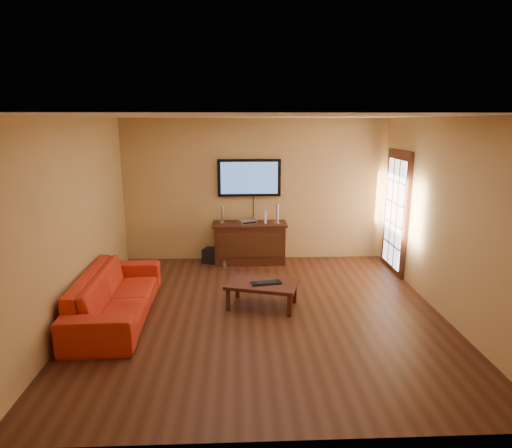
{
  "coord_description": "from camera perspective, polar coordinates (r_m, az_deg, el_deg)",
  "views": [
    {
      "loc": [
        -0.33,
        -5.58,
        2.64
      ],
      "look_at": [
        -0.06,
        0.8,
        1.1
      ],
      "focal_mm": 30.0,
      "sensor_mm": 36.0,
      "label": 1
    }
  ],
  "objects": [
    {
      "name": "room_walls",
      "position": [
        6.28,
        0.6,
        4.84
      ],
      "size": [
        5.0,
        5.0,
        5.0
      ],
      "color": "tan",
      "rests_on": "ground"
    },
    {
      "name": "sofa",
      "position": [
        6.19,
        -18.23,
        -8.02
      ],
      "size": [
        0.71,
        2.24,
        0.87
      ],
      "primitive_type": "imported",
      "rotation": [
        0.0,
        0.0,
        1.6
      ],
      "color": "red",
      "rests_on": "ground"
    },
    {
      "name": "television",
      "position": [
        8.1,
        -0.91,
        6.18
      ],
      "size": [
        1.19,
        0.08,
        0.7
      ],
      "color": "black",
      "rests_on": "ground"
    },
    {
      "name": "media_console",
      "position": [
        8.13,
        -0.84,
        -2.51
      ],
      "size": [
        1.39,
        0.53,
        0.77
      ],
      "color": "#35150C",
      "rests_on": "ground"
    },
    {
      "name": "speaker_left",
      "position": [
        8.04,
        -4.51,
        1.19
      ],
      "size": [
        0.09,
        0.09,
        0.32
      ],
      "color": "silver",
      "rests_on": "media_console"
    },
    {
      "name": "french_door",
      "position": [
        7.95,
        18.14,
        1.35
      ],
      "size": [
        0.07,
        1.02,
        2.22
      ],
      "color": "#35150C",
      "rests_on": "ground"
    },
    {
      "name": "coffee_table",
      "position": [
        6.25,
        0.8,
        -8.23
      ],
      "size": [
        1.13,
        0.85,
        0.37
      ],
      "color": "#35150C",
      "rests_on": "ground"
    },
    {
      "name": "keyboard",
      "position": [
        6.19,
        1.36,
        -7.84
      ],
      "size": [
        0.45,
        0.24,
        0.03
      ],
      "color": "black",
      "rests_on": "coffee_table"
    },
    {
      "name": "ground_plane",
      "position": [
        6.18,
        0.87,
        -11.73
      ],
      "size": [
        5.0,
        5.0,
        0.0
      ],
      "primitive_type": "plane",
      "color": "#3B1D10",
      "rests_on": "ground"
    },
    {
      "name": "subwoofer",
      "position": [
        8.25,
        -6.01,
        -4.19
      ],
      "size": [
        0.35,
        0.35,
        0.27
      ],
      "primitive_type": "cube",
      "rotation": [
        0.0,
        0.0,
        -0.36
      ],
      "color": "black",
      "rests_on": "ground"
    },
    {
      "name": "av_receiver",
      "position": [
        8.0,
        -1.15,
        0.34
      ],
      "size": [
        0.38,
        0.33,
        0.07
      ],
      "primitive_type": "cube",
      "rotation": [
        0.0,
        0.0,
        0.38
      ],
      "color": "silver",
      "rests_on": "media_console"
    },
    {
      "name": "game_console",
      "position": [
        8.02,
        1.24,
        0.94
      ],
      "size": [
        0.05,
        0.17,
        0.23
      ],
      "primitive_type": "cube",
      "rotation": [
        0.0,
        0.0,
        0.03
      ],
      "color": "white",
      "rests_on": "media_console"
    },
    {
      "name": "speaker_right",
      "position": [
        8.01,
        2.85,
        1.32
      ],
      "size": [
        0.1,
        0.1,
        0.37
      ],
      "color": "silver",
      "rests_on": "media_console"
    },
    {
      "name": "bottle",
      "position": [
        7.83,
        -4.23,
        -5.5
      ],
      "size": [
        0.06,
        0.06,
        0.19
      ],
      "color": "white",
      "rests_on": "ground"
    }
  ]
}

